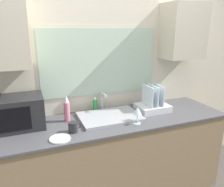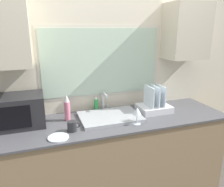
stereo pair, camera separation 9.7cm
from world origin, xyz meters
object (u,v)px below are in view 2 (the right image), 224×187
spray_bottle (67,108)px  mug_near_sink (72,126)px  wine_glass (137,112)px  dish_rack (154,106)px  soap_bottle (96,105)px  faucet (104,100)px  microwave (18,111)px

spray_bottle → mug_near_sink: 0.27m
spray_bottle → wine_glass: spray_bottle is taller
dish_rack → soap_bottle: 0.64m
faucet → dish_rack: dish_rack is taller
microwave → spray_bottle: (0.45, -0.03, -0.02)m
microwave → soap_bottle: size_ratio=2.94×
dish_rack → spray_bottle: dish_rack is taller
dish_rack → wine_glass: 0.41m
faucet → wine_glass: 0.49m
dish_rack → wine_glass: size_ratio=2.04×
dish_rack → soap_bottle: (-0.60, 0.21, 0.01)m
dish_rack → spray_bottle: 0.94m
spray_bottle → dish_rack: bearing=-3.5°
microwave → dish_rack: (1.39, -0.08, -0.08)m
dish_rack → wine_glass: (-0.32, -0.24, 0.06)m
dish_rack → soap_bottle: dish_rack is taller
microwave → soap_bottle: bearing=9.4°
wine_glass → mug_near_sink: bearing=176.0°
faucet → dish_rack: 0.56m
faucet → spray_bottle: 0.45m
soap_bottle → mug_near_sink: (-0.33, -0.41, -0.02)m
faucet → microwave: microwave is taller
dish_rack → mug_near_sink: 0.95m
mug_near_sink → wine_glass: size_ratio=0.68×
spray_bottle → soap_bottle: spray_bottle is taller
faucet → soap_bottle: bearing=172.0°
soap_bottle → faucet: bearing=-8.0°
microwave → dish_rack: bearing=-3.5°
microwave → spray_bottle: bearing=-3.4°
dish_rack → faucet: bearing=158.6°
dish_rack → mug_near_sink: bearing=-167.8°
spray_bottle → mug_near_sink: (0.01, -0.26, -0.08)m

